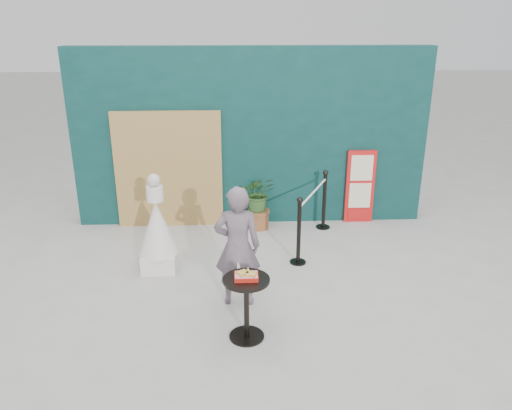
# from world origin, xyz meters

# --- Properties ---
(ground) EXTENTS (60.00, 60.00, 0.00)m
(ground) POSITION_xyz_m (0.00, 0.00, 0.00)
(ground) COLOR #ADAAA5
(ground) RESTS_ON ground
(back_wall) EXTENTS (6.00, 0.30, 3.00)m
(back_wall) POSITION_xyz_m (0.00, 3.15, 1.50)
(back_wall) COLOR #0A2F2C
(back_wall) RESTS_ON ground
(bamboo_fence) EXTENTS (1.80, 0.08, 2.00)m
(bamboo_fence) POSITION_xyz_m (-1.40, 2.94, 1.00)
(bamboo_fence) COLOR tan
(bamboo_fence) RESTS_ON ground
(woman) EXTENTS (0.58, 0.39, 1.56)m
(woman) POSITION_xyz_m (-0.27, 0.34, 0.78)
(woman) COLOR slate
(woman) RESTS_ON ground
(menu_board) EXTENTS (0.50, 0.07, 1.30)m
(menu_board) POSITION_xyz_m (1.90, 2.95, 0.65)
(menu_board) COLOR red
(menu_board) RESTS_ON ground
(statue) EXTENTS (0.56, 0.56, 1.44)m
(statue) POSITION_xyz_m (-1.39, 1.29, 0.59)
(statue) COLOR silver
(statue) RESTS_ON ground
(cafe_table) EXTENTS (0.52, 0.52, 0.75)m
(cafe_table) POSITION_xyz_m (-0.18, -0.42, 0.50)
(cafe_table) COLOR black
(cafe_table) RESTS_ON ground
(food_basket) EXTENTS (0.26, 0.19, 0.11)m
(food_basket) POSITION_xyz_m (-0.18, -0.41, 0.79)
(food_basket) COLOR red
(food_basket) RESTS_ON cafe_table
(planter) EXTENTS (0.56, 0.48, 0.95)m
(planter) POSITION_xyz_m (0.12, 2.73, 0.55)
(planter) COLOR brown
(planter) RESTS_ON ground
(stanchion_barrier) EXTENTS (0.84, 1.54, 1.03)m
(stanchion_barrier) POSITION_xyz_m (0.93, 2.04, 0.49)
(stanchion_barrier) COLOR black
(stanchion_barrier) RESTS_ON ground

